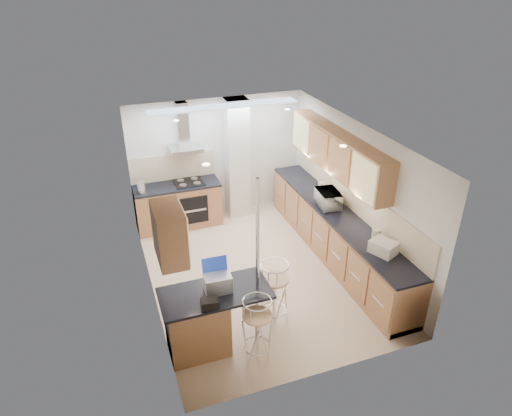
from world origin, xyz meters
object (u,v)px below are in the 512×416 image
object	(u,v)px
laptop	(218,283)
bar_stool_near	(257,330)
microwave	(328,199)
bread_bin	(384,247)
bar_stool_end	(274,294)

from	to	relation	value
laptop	bar_stool_near	bearing A→B (deg)	-46.86
microwave	bread_bin	bearing A→B (deg)	-171.92
microwave	laptop	distance (m)	3.03
microwave	bread_bin	size ratio (longest dim) A/B	1.44
bread_bin	laptop	bearing A→B (deg)	156.83
microwave	bar_stool_near	size ratio (longest dim) A/B	0.53
microwave	bread_bin	world-z (taller)	microwave
microwave	laptop	world-z (taller)	microwave
bar_stool_near	bar_stool_end	world-z (taller)	bar_stool_end
laptop	bar_stool_near	distance (m)	0.82
bar_stool_end	bread_bin	distance (m)	1.79
bar_stool_end	bread_bin	xyz separation A→B (m)	(1.72, -0.09, 0.49)
laptop	bread_bin	xyz separation A→B (m)	(2.59, 0.05, -0.04)
microwave	bar_stool_end	size ratio (longest dim) A/B	0.50
bar_stool_near	bar_stool_end	size ratio (longest dim) A/B	0.95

